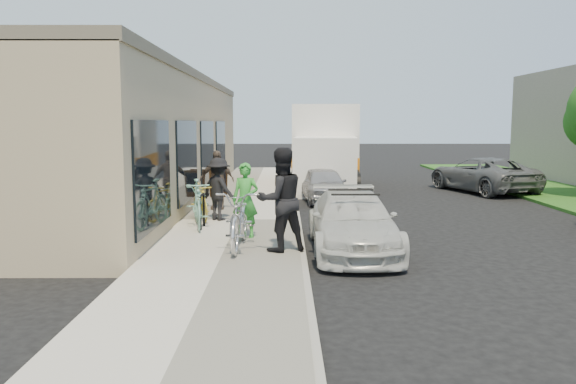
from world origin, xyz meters
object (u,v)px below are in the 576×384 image
object	(u,v)px
sedan_white	(352,222)
man_standing	(281,200)
far_car_gray	(482,175)
bystander_b	(217,180)
bike_rack	(202,208)
cruiser_bike_a	(198,204)
cruiser_bike_b	(201,201)
moving_truck	(326,151)
sandwich_board	(218,183)
sedan_silver	(324,185)
bystander_a	(219,189)
cruiser_bike_c	(200,202)
tandem_bike	(240,218)
woman_rider	(245,200)

from	to	relation	value
sedan_white	man_standing	size ratio (longest dim) A/B	2.07
far_car_gray	bystander_b	distance (m)	10.91
sedan_white	bike_rack	bearing A→B (deg)	152.30
cruiser_bike_a	cruiser_bike_b	bearing A→B (deg)	84.63
bike_rack	moving_truck	bearing A→B (deg)	69.72
sandwich_board	sedan_silver	bearing A→B (deg)	-16.93
sandwich_board	cruiser_bike_b	xyz separation A→B (m)	(0.00, -3.98, -0.04)
sandwich_board	man_standing	size ratio (longest dim) A/B	0.46
sedan_white	bystander_a	bearing A→B (deg)	136.93
bystander_a	cruiser_bike_b	bearing A→B (deg)	-6.79
sandwich_board	bystander_a	size ratio (longest dim) A/B	0.57
cruiser_bike_c	bystander_b	xyz separation A→B (m)	(0.20, 1.87, 0.38)
bike_rack	bystander_a	xyz separation A→B (m)	(0.27, 1.13, 0.31)
sedan_silver	tandem_bike	world-z (taller)	tandem_bike
cruiser_bike_a	bystander_a	world-z (taller)	bystander_a
far_car_gray	man_standing	xyz separation A→B (m)	(-7.66, -10.63, 0.49)
bike_rack	cruiser_bike_a	xyz separation A→B (m)	(-0.13, 0.14, 0.08)
far_car_gray	cruiser_bike_a	size ratio (longest dim) A/B	2.53
bike_rack	cruiser_bike_c	xyz separation A→B (m)	(-0.21, 1.13, -0.02)
tandem_bike	far_car_gray	bearing A→B (deg)	52.58
sedan_white	far_car_gray	world-z (taller)	far_car_gray
sedan_white	cruiser_bike_b	size ratio (longest dim) A/B	2.56
woman_rider	cruiser_bike_b	world-z (taller)	woman_rider
sedan_white	cruiser_bike_a	distance (m)	3.98
tandem_bike	cruiser_bike_b	size ratio (longest dim) A/B	1.37
cruiser_bike_b	sandwich_board	bearing A→B (deg)	90.90
man_standing	cruiser_bike_c	xyz separation A→B (m)	(-2.10, 3.50, -0.54)
bike_rack	man_standing	world-z (taller)	man_standing
bike_rack	tandem_bike	size ratio (longest dim) A/B	0.36
man_standing	cruiser_bike_a	distance (m)	3.25
sedan_silver	sandwich_board	bearing A→B (deg)	172.06
sandwich_board	bystander_b	size ratio (longest dim) A/B	0.54
moving_truck	bystander_b	bearing A→B (deg)	-113.30
moving_truck	woman_rider	xyz separation A→B (m)	(-2.54, -10.92, -0.52)
tandem_bike	cruiser_bike_b	distance (m)	3.99
bike_rack	woman_rider	xyz separation A→B (m)	(1.11, -1.04, 0.32)
moving_truck	man_standing	distance (m)	12.37
man_standing	cruiser_bike_a	world-z (taller)	man_standing
sandwich_board	bystander_a	distance (m)	4.57
sedan_silver	woman_rider	size ratio (longest dim) A/B	2.08
bike_rack	cruiser_bike_b	xyz separation A→B (m)	(-0.28, 1.67, -0.06)
woman_rider	bystander_a	xyz separation A→B (m)	(-0.84, 2.17, -0.01)
moving_truck	bystander_b	xyz separation A→B (m)	(-3.65, -6.87, -0.49)
cruiser_bike_b	cruiser_bike_c	xyz separation A→B (m)	(0.07, -0.55, 0.04)
far_car_gray	cruiser_bike_c	size ratio (longest dim) A/B	3.05
cruiser_bike_a	tandem_bike	bearing A→B (deg)	-72.61
tandem_bike	cruiser_bike_a	xyz separation A→B (m)	(-1.20, 2.22, -0.02)
tandem_bike	bystander_b	bearing A→B (deg)	103.97
woman_rider	cruiser_bike_a	world-z (taller)	woman_rider
sandwich_board	man_standing	world-z (taller)	man_standing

